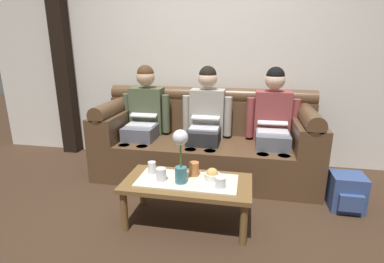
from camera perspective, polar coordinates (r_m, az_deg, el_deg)
name	(u,v)px	position (r m, az deg, el deg)	size (l,w,h in m)	color
ground_plane	(183,232)	(2.50, -1.66, -18.85)	(14.00, 14.00, 0.00)	#382619
back_wall_patterned	(213,44)	(3.72, 4.14, 16.51)	(6.00, 0.12, 2.90)	silver
timber_pillar	(62,44)	(4.30, -23.82, 15.20)	(0.20, 0.20, 2.90)	black
couch	(206,143)	(3.36, 2.65, -2.20)	(2.39, 0.88, 0.96)	#513823
person_left	(144,115)	(3.45, -9.16, 3.10)	(0.56, 0.67, 1.22)	#595B66
person_middle	(206,118)	(3.28, 2.71, 2.59)	(0.56, 0.67, 1.22)	#232326
person_right	(273,121)	(3.26, 15.28, 1.93)	(0.56, 0.67, 1.22)	#595B66
coffee_table	(187,186)	(2.45, -0.93, -10.51)	(1.04, 0.51, 0.39)	brown
flower_vase	(181,152)	(2.29, -2.22, -4.02)	(0.12, 0.12, 0.44)	#336672
snack_bowl	(212,175)	(2.43, 3.91, -8.36)	(0.13, 0.13, 0.10)	silver
cup_near_left	(220,182)	(2.31, 5.49, -9.71)	(0.08, 0.08, 0.08)	silver
cup_near_right	(161,174)	(2.42, -5.97, -8.20)	(0.08, 0.08, 0.10)	silver
cup_far_center	(194,169)	(2.48, 0.40, -7.22)	(0.08, 0.08, 0.12)	#B26633
cup_far_left	(152,168)	(2.54, -7.73, -6.92)	(0.07, 0.07, 0.10)	silver
backpack_right	(347,192)	(3.05, 27.67, -10.35)	(0.29, 0.30, 0.33)	#33477A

